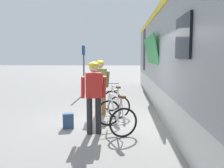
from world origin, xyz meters
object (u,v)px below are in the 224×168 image
at_px(water_bottle_near_the_bikes, 124,120).
at_px(cyclist_far_in_olive, 100,83).
at_px(bicycle_near_silver, 115,116).
at_px(platform_sign_post, 84,61).
at_px(cyclist_near_in_red, 94,91).
at_px(bicycle_far_white, 115,102).
at_px(train_car, 223,53).
at_px(backpack_on_platform, 68,121).

bearing_deg(water_bottle_near_the_bikes, cyclist_far_in_olive, 128.15).
height_order(bicycle_near_silver, platform_sign_post, platform_sign_post).
distance_m(cyclist_near_in_red, cyclist_far_in_olive, 1.90).
xyz_separation_m(bicycle_near_silver, bicycle_far_white, (-0.07, 1.73, 0.00)).
relative_size(water_bottle_near_the_bikes, platform_sign_post, 0.09).
height_order(train_car, cyclist_near_in_red, train_car).
bearing_deg(train_car, backpack_on_platform, -173.17).
height_order(bicycle_far_white, backpack_on_platform, bicycle_far_white).
height_order(cyclist_far_in_olive, platform_sign_post, platform_sign_post).
bearing_deg(bicycle_near_silver, cyclist_near_in_red, -156.40).
distance_m(backpack_on_platform, platform_sign_post, 5.85).
distance_m(cyclist_near_in_red, bicycle_near_silver, 0.86).
bearing_deg(backpack_on_platform, cyclist_near_in_red, -43.71).
xyz_separation_m(bicycle_near_silver, platform_sign_post, (-1.76, 5.82, 1.22)).
bearing_deg(water_bottle_near_the_bikes, platform_sign_post, 111.19).
xyz_separation_m(bicycle_far_white, water_bottle_near_the_bikes, (0.30, -1.05, -0.29)).
bearing_deg(bicycle_far_white, backpack_on_platform, -127.06).
relative_size(train_car, bicycle_near_silver, 16.02).
xyz_separation_m(backpack_on_platform, platform_sign_post, (-0.51, 5.65, 1.42)).
bearing_deg(cyclist_near_in_red, bicycle_near_silver, 23.60).
bearing_deg(water_bottle_near_the_bikes, backpack_on_platform, -161.05).
bearing_deg(platform_sign_post, water_bottle_near_the_bikes, -68.81).
distance_m(train_car, platform_sign_post, 6.91).
bearing_deg(bicycle_far_white, cyclist_far_in_olive, -172.35).
bearing_deg(bicycle_far_white, cyclist_near_in_red, -102.74).
height_order(bicycle_near_silver, bicycle_far_white, same).
xyz_separation_m(cyclist_far_in_olive, backpack_on_platform, (-0.70, -1.50, -0.85)).
bearing_deg(train_car, bicycle_far_white, 159.73).
xyz_separation_m(cyclist_far_in_olive, platform_sign_post, (-1.22, 4.15, 0.57)).
bearing_deg(bicycle_far_white, platform_sign_post, 112.47).
relative_size(train_car, cyclist_far_in_olive, 11.49).
distance_m(cyclist_far_in_olive, bicycle_near_silver, 1.87).
bearing_deg(train_car, platform_sign_post, 131.67).
distance_m(cyclist_far_in_olive, backpack_on_platform, 1.86).
bearing_deg(cyclist_far_in_olive, platform_sign_post, 106.33).
height_order(cyclist_far_in_olive, bicycle_near_silver, cyclist_far_in_olive).
height_order(cyclist_far_in_olive, water_bottle_near_the_bikes, cyclist_far_in_olive).
distance_m(cyclist_near_in_red, platform_sign_post, 6.20).
bearing_deg(water_bottle_near_the_bikes, cyclist_near_in_red, -129.41).
xyz_separation_m(cyclist_near_in_red, water_bottle_near_the_bikes, (0.74, 0.91, -0.94)).
height_order(train_car, cyclist_far_in_olive, train_car).
height_order(train_car, platform_sign_post, train_car).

